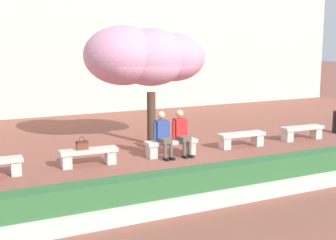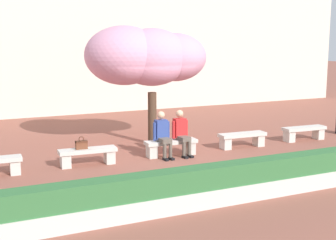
% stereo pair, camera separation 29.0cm
% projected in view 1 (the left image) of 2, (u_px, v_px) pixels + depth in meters
% --- Properties ---
extents(ground_plane, '(100.00, 100.00, 0.00)m').
position_uv_depth(ground_plane, '(171.00, 156.00, 13.31)').
color(ground_plane, '#8E5142').
extents(building_facade, '(28.00, 4.00, 8.53)m').
position_uv_depth(building_facade, '(69.00, 18.00, 21.88)').
color(building_facade, beige).
rests_on(building_facade, ground).
extents(stone_bench_near_west, '(1.53, 0.50, 0.45)m').
position_uv_depth(stone_bench_near_west, '(89.00, 155.00, 12.19)').
color(stone_bench_near_west, beige).
rests_on(stone_bench_near_west, ground).
extents(stone_bench_center, '(1.53, 0.50, 0.45)m').
position_uv_depth(stone_bench_center, '(171.00, 146.00, 13.27)').
color(stone_bench_center, beige).
rests_on(stone_bench_center, ground).
extents(stone_bench_near_east, '(1.53, 0.50, 0.45)m').
position_uv_depth(stone_bench_near_east, '(241.00, 138.00, 14.34)').
color(stone_bench_near_east, beige).
rests_on(stone_bench_near_east, ground).
extents(stone_bench_east_end, '(1.53, 0.50, 0.45)m').
position_uv_depth(stone_bench_east_end, '(302.00, 131.00, 15.41)').
color(stone_bench_east_end, beige).
rests_on(stone_bench_east_end, ground).
extents(person_seated_left, '(0.51, 0.69, 1.29)m').
position_uv_depth(person_seated_left, '(163.00, 133.00, 13.02)').
color(person_seated_left, black).
rests_on(person_seated_left, ground).
extents(person_seated_right, '(0.51, 0.70, 1.29)m').
position_uv_depth(person_seated_right, '(181.00, 131.00, 13.28)').
color(person_seated_right, black).
rests_on(person_seated_right, ground).
extents(handbag, '(0.30, 0.15, 0.34)m').
position_uv_depth(handbag, '(82.00, 145.00, 12.09)').
color(handbag, brown).
rests_on(handbag, stone_bench_near_west).
extents(cherry_tree_main, '(3.82, 2.59, 3.69)m').
position_uv_depth(cherry_tree_main, '(145.00, 57.00, 14.38)').
color(cherry_tree_main, '#473323').
rests_on(cherry_tree_main, ground).
extents(planter_hedge_foreground, '(13.37, 0.50, 0.80)m').
position_uv_depth(planter_hedge_foreground, '(257.00, 179.00, 9.77)').
color(planter_hedge_foreground, beige).
rests_on(planter_hedge_foreground, ground).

